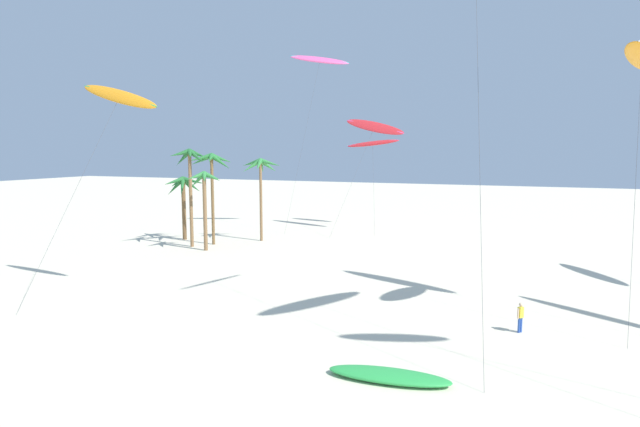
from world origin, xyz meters
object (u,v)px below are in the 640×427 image
(palm_tree_2, at_px, (183,189))
(flying_kite_9, at_px, (374,127))
(palm_tree_4, at_px, (204,185))
(flying_kite_6, at_px, (373,143))
(palm_tree_0, at_px, (190,165))
(flying_kite_4, at_px, (320,60))
(flying_kite_5, at_px, (119,96))
(grounded_kite_1, at_px, (389,376))
(palm_tree_3, at_px, (260,170))
(person_near_left, at_px, (520,316))
(palm_tree_1, at_px, (211,167))

(palm_tree_2, height_order, flying_kite_9, flying_kite_9)
(palm_tree_4, relative_size, flying_kite_6, 0.68)
(palm_tree_2, bearing_deg, palm_tree_0, -44.58)
(flying_kite_4, bearing_deg, palm_tree_2, -130.81)
(flying_kite_4, xyz_separation_m, flying_kite_5, (-1.45, -32.11, -7.23))
(flying_kite_5, bearing_deg, grounded_kite_1, -19.00)
(palm_tree_2, relative_size, grounded_kite_1, 1.29)
(palm_tree_3, bearing_deg, palm_tree_2, -163.60)
(person_near_left, bearing_deg, flying_kite_5, -176.80)
(flying_kite_6, bearing_deg, palm_tree_4, -114.16)
(palm_tree_4, distance_m, grounded_kite_1, 33.11)
(flying_kite_5, distance_m, grounded_kite_1, 25.25)
(grounded_kite_1, bearing_deg, palm_tree_1, 135.35)
(palm_tree_3, height_order, flying_kite_5, flying_kite_5)
(palm_tree_0, relative_size, palm_tree_1, 1.05)
(palm_tree_0, relative_size, grounded_kite_1, 1.84)
(palm_tree_3, height_order, grounded_kite_1, palm_tree_3)
(flying_kite_6, bearing_deg, palm_tree_3, -116.37)
(person_near_left, bearing_deg, palm_tree_4, 155.21)
(palm_tree_0, distance_m, flying_kite_4, 21.57)
(palm_tree_0, height_order, palm_tree_2, palm_tree_0)
(grounded_kite_1, relative_size, person_near_left, 3.28)
(flying_kite_4, bearing_deg, flying_kite_9, 12.19)
(palm_tree_1, bearing_deg, flying_kite_4, 66.06)
(palm_tree_1, height_order, palm_tree_4, palm_tree_1)
(palm_tree_4, height_order, flying_kite_9, flying_kite_9)
(palm_tree_4, xyz_separation_m, flying_kite_5, (3.65, -14.87, 6.95))
(palm_tree_0, xyz_separation_m, grounded_kite_1, (26.51, -23.08, -8.08))
(palm_tree_2, distance_m, flying_kite_6, 24.81)
(flying_kite_4, distance_m, person_near_left, 43.64)
(flying_kite_6, bearing_deg, palm_tree_2, -131.43)
(palm_tree_3, xyz_separation_m, person_near_left, (26.73, -20.42, -6.73))
(palm_tree_3, relative_size, flying_kite_5, 0.61)
(palm_tree_1, bearing_deg, palm_tree_2, 162.26)
(palm_tree_3, bearing_deg, flying_kite_4, 75.18)
(flying_kite_6, xyz_separation_m, flying_kite_9, (1.39, -4.11, 1.91))
(palm_tree_4, bearing_deg, palm_tree_1, 111.47)
(grounded_kite_1, bearing_deg, flying_kite_5, 161.00)
(flying_kite_5, relative_size, flying_kite_9, 1.04)
(grounded_kite_1, bearing_deg, palm_tree_3, 126.90)
(palm_tree_0, distance_m, palm_tree_4, 3.33)
(palm_tree_1, relative_size, flying_kite_9, 0.67)
(palm_tree_1, height_order, flying_kite_5, flying_kite_5)
(palm_tree_1, distance_m, palm_tree_2, 5.50)
(palm_tree_0, xyz_separation_m, palm_tree_4, (2.46, -1.19, -1.91))
(flying_kite_4, relative_size, flying_kite_5, 1.47)
(flying_kite_9, distance_m, person_near_left, 38.38)
(person_near_left, bearing_deg, palm_tree_3, 142.62)
(flying_kite_4, bearing_deg, palm_tree_4, -106.48)
(flying_kite_5, xyz_separation_m, grounded_kite_1, (20.40, -7.03, -13.12))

